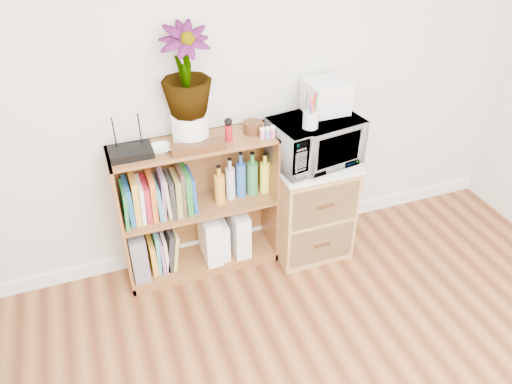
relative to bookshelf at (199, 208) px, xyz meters
name	(u,v)px	position (x,y,z in m)	size (l,w,h in m)	color
skirting_board	(244,235)	(0.35, 0.14, -0.42)	(4.00, 0.02, 0.10)	white
bookshelf	(199,208)	(0.00, 0.00, 0.00)	(1.00, 0.30, 0.95)	brown
wicker_unit	(309,207)	(0.75, -0.08, -0.12)	(0.50, 0.45, 0.70)	#9E7542
microwave	(315,141)	(0.75, -0.08, 0.39)	(0.53, 0.36, 0.29)	silver
pen_cup	(311,120)	(0.67, -0.16, 0.59)	(0.09, 0.09, 0.10)	white
small_appliance	(326,96)	(0.85, 0.00, 0.64)	(0.26, 0.21, 0.20)	white
router	(131,152)	(-0.36, -0.02, 0.50)	(0.24, 0.16, 0.04)	black
white_bowl	(160,149)	(-0.20, -0.03, 0.49)	(0.13, 0.13, 0.03)	white
plant_pot	(190,128)	(-0.01, 0.02, 0.57)	(0.21, 0.21, 0.18)	white
potted_plant	(186,71)	(-0.01, 0.02, 0.91)	(0.28, 0.28, 0.50)	#3A6B2A
trinket_box	(198,147)	(0.00, -0.10, 0.50)	(0.31, 0.08, 0.05)	#3C2310
kokeshi_doll	(229,133)	(0.20, -0.04, 0.53)	(0.04, 0.04, 0.10)	maroon
wooden_bowl	(253,127)	(0.37, 0.01, 0.51)	(0.12, 0.12, 0.07)	#3C2510
paint_jars	(267,134)	(0.43, -0.09, 0.50)	(0.11, 0.04, 0.06)	pink
file_box	(138,251)	(-0.42, 0.00, -0.24)	(0.10, 0.27, 0.33)	slate
magazine_holder_left	(210,236)	(0.06, -0.01, -0.24)	(0.11, 0.27, 0.34)	white
magazine_holder_mid	(219,237)	(0.12, -0.01, -0.27)	(0.09, 0.22, 0.28)	white
magazine_holder_right	(238,230)	(0.26, -0.01, -0.24)	(0.10, 0.26, 0.32)	white
cookbooks	(158,195)	(-0.24, 0.00, 0.16)	(0.45, 0.20, 0.30)	#217E3B
liquor_bottles	(243,178)	(0.30, 0.00, 0.17)	(0.38, 0.07, 0.31)	gold
lower_books	(163,250)	(-0.26, 0.00, -0.27)	(0.19, 0.19, 0.29)	#F4A02B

